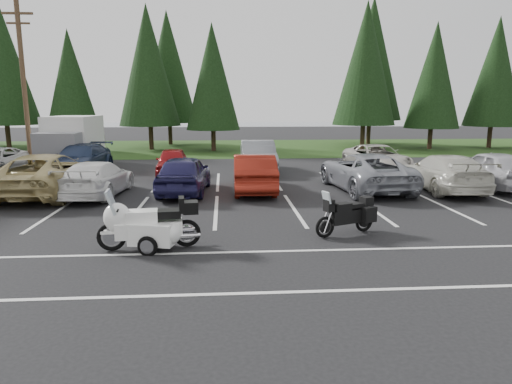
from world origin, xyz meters
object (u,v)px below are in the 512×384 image
object	(u,v)px
car_near_6	(365,171)
cargo_trailer	(154,236)
touring_motorcycle	(149,219)
adventure_motorcycle	(345,212)
car_near_4	(184,174)
car_far_4	(377,158)
car_near_7	(444,173)
car_near_8	(493,169)
car_far_2	(172,161)
car_far_3	(258,157)
car_near_2	(47,174)
box_truck	(69,142)
car_near_3	(97,179)
car_far_1	(81,159)
car_near_5	(254,173)
utility_pole	(24,83)

from	to	relation	value
car_near_6	cargo_trailer	size ratio (longest dim) A/B	3.57
touring_motorcycle	adventure_motorcycle	distance (m)	5.30
car_near_4	car_far_4	bearing A→B (deg)	-147.56
car_near_7	car_near_8	xyz separation A→B (m)	(2.40, 0.47, 0.05)
car_near_8	car_far_2	bearing A→B (deg)	-18.59
car_far_3	touring_motorcycle	bearing A→B (deg)	-105.59
car_near_2	car_far_3	bearing A→B (deg)	-146.85
car_near_7	car_far_4	distance (m)	5.65
box_truck	car_near_3	xyz separation A→B (m)	(3.77, -8.57, -0.76)
car_near_8	car_far_2	xyz separation A→B (m)	(-14.28, 4.95, -0.15)
car_far_1	car_far_3	xyz separation A→B (m)	(9.22, 0.15, 0.06)
car_near_3	car_near_4	world-z (taller)	car_near_4
car_far_4	touring_motorcycle	world-z (taller)	touring_motorcycle
car_near_5	cargo_trailer	world-z (taller)	car_near_5
car_near_2	car_near_5	world-z (taller)	car_near_2
car_far_3	car_near_8	bearing A→B (deg)	-28.80
car_near_2	car_near_8	xyz separation A→B (m)	(18.67, 0.25, -0.02)
car_near_4	adventure_motorcycle	world-z (taller)	car_near_4
car_near_8	touring_motorcycle	distance (m)	15.50
car_near_2	car_far_3	distance (m)	10.55
car_far_4	box_truck	bearing A→B (deg)	166.32
car_far_4	utility_pole	bearing A→B (deg)	168.79
car_far_2	car_far_3	world-z (taller)	car_far_3
car_near_3	car_near_5	distance (m)	6.28
car_far_2	cargo_trailer	world-z (taller)	car_far_2
car_near_3	car_near_4	bearing A→B (deg)	-170.48
car_near_3	cargo_trailer	xyz separation A→B (m)	(3.25, -7.08, -0.33)
box_truck	car_near_3	world-z (taller)	box_truck
car_near_3	car_near_6	world-z (taller)	car_near_6
car_near_3	car_far_2	distance (m)	6.06
car_far_1	car_far_4	bearing A→B (deg)	2.72
car_near_3	car_far_1	xyz separation A→B (m)	(-2.38, 5.92, 0.08)
car_far_2	car_near_3	bearing A→B (deg)	-116.14
car_near_2	car_near_3	world-z (taller)	car_near_2
car_near_2	car_near_7	world-z (taller)	car_near_2
car_near_8	car_far_3	bearing A→B (deg)	-28.52
car_near_6	car_near_8	distance (m)	5.67
car_near_4	car_near_6	distance (m)	7.58
utility_pole	car_near_8	world-z (taller)	utility_pole
car_near_6	cargo_trailer	distance (m)	10.85
utility_pole	car_near_2	distance (m)	9.38
car_near_4	touring_motorcycle	xyz separation A→B (m)	(-0.25, -7.31, -0.01)
car_far_3	car_far_4	xyz separation A→B (m)	(6.40, -0.35, -0.11)
car_near_4	car_far_2	bearing A→B (deg)	-75.13
car_near_2	car_far_1	distance (m)	5.55
car_near_2	car_far_3	size ratio (longest dim) A/B	1.19
car_near_3	car_near_7	distance (m)	14.23
car_far_4	touring_motorcycle	distance (m)	16.23
touring_motorcycle	cargo_trailer	xyz separation A→B (m)	(0.12, -0.09, -0.41)
car_near_7	adventure_motorcycle	xyz separation A→B (m)	(-5.87, -6.23, -0.11)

